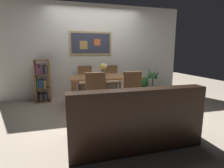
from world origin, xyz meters
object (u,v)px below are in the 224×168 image
flower_vase (104,68)px  tv_remote (128,76)px  dining_chair_far_right (112,78)px  dining_chair_near_right (130,89)px  dining_chair_near_left (95,91)px  potted_palm (152,86)px  leather_couch (132,121)px  dining_table (105,80)px  dining_chair_far_left (86,80)px  potted_ivy (142,85)px  bookshelf (43,81)px

flower_vase → tv_remote: size_ratio=1.84×
dining_chair_far_right → dining_chair_near_right: 1.52m
dining_chair_near_left → potted_palm: 2.16m
leather_couch → dining_chair_far_right: bearing=80.9°
potted_palm → dining_table: bearing=-165.8°
dining_chair_far_right → dining_chair_near_right: same height
dining_table → tv_remote: (0.51, -0.17, 0.10)m
dining_chair_near_left → tv_remote: size_ratio=5.63×
dining_chair_near_right → tv_remote: 0.65m
dining_table → tv_remote: 0.55m
dining_chair_far_left → flower_vase: flower_vase is taller
dining_chair_near_right → dining_table: bearing=114.8°
dining_chair_near_right → potted_ivy: dining_chair_near_right is taller
dining_chair_far_left → flower_vase: size_ratio=3.07×
dining_chair_near_right → dining_chair_near_left: 0.74m
dining_chair_near_right → potted_ivy: 1.89m
dining_chair_near_right → flower_vase: (-0.38, 0.84, 0.37)m
dining_chair_near_right → dining_chair_far_left: size_ratio=1.00×
dining_chair_near_left → potted_palm: size_ratio=1.05×
leather_couch → flower_vase: 2.01m
dining_chair_far_right → dining_chair_near_left: 1.65m
dining_chair_far_right → potted_ivy: 1.02m
potted_ivy → flower_vase: bearing=-151.7°
leather_couch → bookshelf: size_ratio=1.64×
dining_chair_far_right → dining_chair_far_left: bearing=-178.5°
dining_chair_far_right → potted_palm: (1.10, -0.37, -0.20)m
dining_table → flower_vase: (-0.02, 0.07, 0.27)m
potted_palm → flower_vase: (-1.49, -0.30, 0.57)m
dining_chair_near_right → flower_vase: 0.99m
dining_table → dining_chair_near_right: (0.36, -0.77, -0.10)m
dining_chair_far_left → tv_remote: 1.28m
dining_chair_far_left → potted_palm: bearing=-10.8°
potted_palm → flower_vase: flower_vase is taller
bookshelf → potted_ivy: 2.87m
leather_couch → tv_remote: (0.56, 1.69, 0.42)m
potted_ivy → potted_palm: 0.46m
bookshelf → tv_remote: 2.21m
dining_chair_near_left → potted_ivy: size_ratio=1.56×
dining_chair_far_right → dining_chair_near_left: bearing=-117.2°
dining_chair_near_right → flower_vase: bearing=114.1°
dining_table → dining_chair_near_right: size_ratio=1.83×
dining_chair_near_right → potted_ivy: (1.00, 1.58, -0.24)m
dining_chair_far_left → leather_couch: size_ratio=0.51×
dining_table → leather_couch: size_ratio=0.92×
leather_couch → potted_ivy: size_ratio=3.09×
dining_chair_far_left → potted_ivy: 1.76m
leather_couch → dining_chair_near_right: bearing=69.7°
dining_chair_near_right → leather_couch: dining_chair_near_right is taller
leather_couch → flower_vase: (0.03, 1.92, 0.59)m
dining_chair_near_left → leather_couch: bearing=-73.5°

